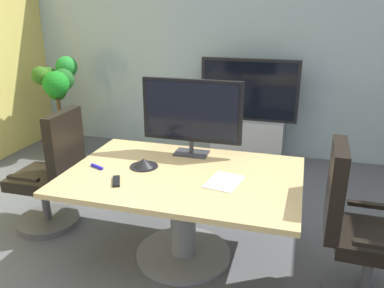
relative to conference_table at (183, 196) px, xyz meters
The scene contains 12 objects.
ground_plane 0.60m from the conference_table, 115.55° to the right, with size 6.70×6.70×0.00m, color #515459.
wall_back_glass_partition 2.68m from the conference_table, 92.67° to the left, with size 5.70×0.10×2.62m, color #9EB2B7.
conference_table is the anchor object (origin of this frame).
office_chair_left 1.25m from the conference_table, behind, with size 0.60×0.57×1.09m.
office_chair_right 1.25m from the conference_table, ahead, with size 0.60×0.58×1.09m.
tv_monitor 0.69m from the conference_table, 96.93° to the left, with size 0.84×0.18×0.64m.
wall_display_unit 2.21m from the conference_table, 85.49° to the left, with size 1.20×0.36×1.31m.
potted_plant 2.89m from the conference_table, 141.78° to the left, with size 0.54×0.62×1.29m.
conference_phone 0.40m from the conference_table, behind, with size 0.22×0.22×0.07m.
remote_control 0.53m from the conference_table, 145.75° to the right, with size 0.05×0.17×0.02m, color black.
whiteboard_marker 0.71m from the conference_table, behind, with size 0.13×0.02×0.02m, color #1919A5.
paper_notepad 0.39m from the conference_table, 10.87° to the right, with size 0.21×0.30×0.01m, color white.
Camera 1 is at (0.93, -2.32, 1.91)m, focal length 36.63 mm.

